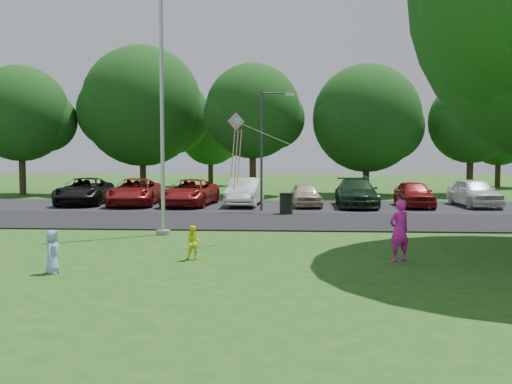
# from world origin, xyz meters

# --- Properties ---
(ground) EXTENTS (120.00, 120.00, 0.00)m
(ground) POSITION_xyz_m (0.00, 0.00, 0.00)
(ground) COLOR #205215
(ground) RESTS_ON ground
(park_road) EXTENTS (60.00, 6.00, 0.06)m
(park_road) POSITION_xyz_m (0.00, 9.00, 0.03)
(park_road) COLOR black
(park_road) RESTS_ON ground
(parking_strip) EXTENTS (42.00, 7.00, 0.06)m
(parking_strip) POSITION_xyz_m (0.00, 15.50, 0.03)
(parking_strip) COLOR black
(parking_strip) RESTS_ON ground
(flagpole) EXTENTS (0.50, 0.50, 10.00)m
(flagpole) POSITION_xyz_m (-3.50, 5.00, 4.17)
(flagpole) COLOR #B7BABF
(flagpole) RESTS_ON ground
(street_lamp) EXTENTS (1.66, 0.22, 5.91)m
(street_lamp) POSITION_xyz_m (-0.22, 12.95, 3.55)
(street_lamp) COLOR #3F3F44
(street_lamp) RESTS_ON ground
(trash_can) EXTENTS (0.65, 0.65, 1.03)m
(trash_can) POSITION_xyz_m (0.77, 11.59, 0.52)
(trash_can) COLOR black
(trash_can) RESTS_ON ground
(tree_row) EXTENTS (64.35, 11.94, 10.88)m
(tree_row) POSITION_xyz_m (1.59, 24.23, 5.71)
(tree_row) COLOR #332316
(tree_row) RESTS_ON ground
(horizon_trees) EXTENTS (77.46, 7.20, 7.02)m
(horizon_trees) POSITION_xyz_m (4.06, 33.88, 4.30)
(horizon_trees) COLOR #332316
(horizon_trees) RESTS_ON ground
(parked_cars) EXTENTS (23.44, 5.78, 1.49)m
(parked_cars) POSITION_xyz_m (-1.34, 15.47, 0.78)
(parked_cars) COLOR black
(parked_cars) RESTS_ON ground
(woman) EXTENTS (0.72, 0.62, 1.66)m
(woman) POSITION_xyz_m (3.91, 0.52, 0.83)
(woman) COLOR #DE1DA6
(woman) RESTS_ON ground
(child_yellow) EXTENTS (0.49, 0.40, 0.95)m
(child_yellow) POSITION_xyz_m (-1.60, 0.34, 0.47)
(child_yellow) COLOR #F9FE28
(child_yellow) RESTS_ON ground
(child_blue) EXTENTS (0.36, 0.53, 1.05)m
(child_blue) POSITION_xyz_m (-4.70, -1.57, 0.53)
(child_blue) COLOR #92A8E0
(child_blue) RESTS_ON ground
(kite) EXTENTS (4.89, 2.85, 2.45)m
(kite) POSITION_xyz_m (-0.60, 3.06, 3.39)
(kite) COLOR pink
(kite) RESTS_ON ground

